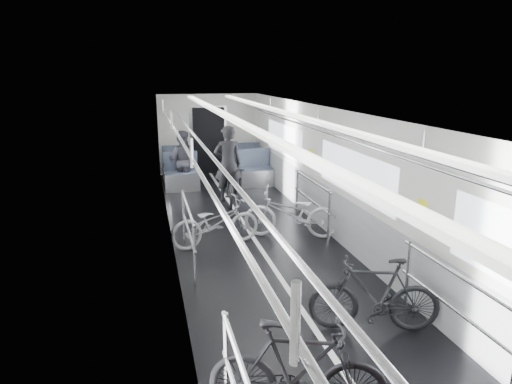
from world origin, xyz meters
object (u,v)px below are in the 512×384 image
bike_right_near (374,295)px  bike_aisle (231,184)px  bike_left_mid (298,371)px  person_seated (182,160)px  bike_left_far (216,223)px  person_standing (228,164)px  bike_right_mid (291,213)px

bike_right_near → bike_aisle: bearing=-157.1°
bike_left_mid → person_seated: (-0.29, 8.66, 0.30)m
bike_left_far → bike_aisle: 2.83m
bike_left_far → bike_right_near: 3.53m
bike_left_far → bike_aisle: (0.78, 2.72, 0.02)m
person_standing → bike_left_mid: bearing=85.4°
bike_right_mid → bike_right_near: bearing=19.2°
bike_aisle → person_seated: bearing=131.7°
bike_right_mid → bike_aisle: size_ratio=1.03×
bike_left_mid → bike_left_far: bearing=20.5°
bike_left_far → bike_right_mid: size_ratio=0.92×
bike_left_far → bike_right_near: bike_right_near is taller
bike_left_mid → person_seated: 8.67m
bike_left_far → person_seated: 4.29m
bike_right_near → bike_right_mid: bearing=-163.8°
person_seated → bike_left_mid: bearing=111.0°
bike_right_near → bike_right_mid: 3.31m
bike_left_mid → person_standing: size_ratio=0.87×
bike_left_mid → bike_right_mid: bearing=2.4°
bike_aisle → person_standing: size_ratio=0.94×
bike_aisle → person_standing: (-0.04, 0.10, 0.46)m
bike_right_mid → person_seated: bearing=-138.4°
person_seated → person_standing: bearing=142.8°
bike_left_far → person_seated: person_seated is taller
bike_right_mid → person_standing: bearing=-145.7°
bike_left_mid → person_standing: bearing=14.3°
bike_left_mid → bike_aisle: size_ratio=0.93×
person_standing → person_seated: person_standing is taller
bike_aisle → person_seated: person_seated is taller
bike_left_mid → person_seated: size_ratio=1.03×
bike_right_mid → bike_left_mid: bearing=2.6°
bike_left_mid → person_standing: person_standing is taller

